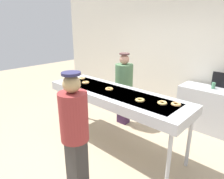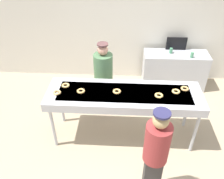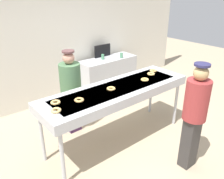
{
  "view_description": "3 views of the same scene",
  "coord_description": "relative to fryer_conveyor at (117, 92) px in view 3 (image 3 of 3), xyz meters",
  "views": [
    {
      "loc": [
        2.16,
        -2.4,
        2.14
      ],
      "look_at": [
        -0.1,
        0.05,
        1.03
      ],
      "focal_mm": 32.01,
      "sensor_mm": 36.0,
      "label": 1
    },
    {
      "loc": [
        -0.04,
        -3.23,
        3.45
      ],
      "look_at": [
        -0.21,
        -0.07,
        1.13
      ],
      "focal_mm": 37.81,
      "sensor_mm": 36.0,
      "label": 2
    },
    {
      "loc": [
        -2.3,
        -2.66,
        2.58
      ],
      "look_at": [
        -0.14,
        -0.04,
        1.05
      ],
      "focal_mm": 37.65,
      "sensor_mm": 36.0,
      "label": 3
    }
  ],
  "objects": [
    {
      "name": "glazed_donut_6",
      "position": [
        0.58,
        -0.08,
        0.1
      ],
      "size": [
        0.19,
        0.19,
        0.04
      ],
      "primitive_type": "torus",
      "rotation": [
        0.0,
        0.0,
        0.53
      ],
      "color": "#E4BA62",
      "rests_on": "fryer_conveyor"
    },
    {
      "name": "glazed_donut_4",
      "position": [
        -1.04,
        0.13,
        0.1
      ],
      "size": [
        0.17,
        0.17,
        0.04
      ],
      "primitive_type": "torus",
      "rotation": [
        0.0,
        0.0,
        2.92
      ],
      "color": "#EAB867",
      "rests_on": "fryer_conveyor"
    },
    {
      "name": "worker_baker",
      "position": [
        -0.43,
        0.77,
        -0.04
      ],
      "size": [
        0.38,
        0.38,
        1.57
      ],
      "rotation": [
        0.0,
        0.0,
        3.28
      ],
      "color": "#3D2143",
      "rests_on": "ground"
    },
    {
      "name": "prep_counter",
      "position": [
        1.2,
        1.75,
        -0.5
      ],
      "size": [
        1.5,
        0.54,
        0.89
      ],
      "primitive_type": "cube",
      "color": "#B7BABF",
      "rests_on": "ground"
    },
    {
      "name": "glazed_donut_1",
      "position": [
        1.05,
        0.14,
        0.1
      ],
      "size": [
        0.14,
        0.14,
        0.04
      ],
      "primitive_type": "torus",
      "rotation": [
        0.0,
        0.0,
        1.55
      ],
      "color": "#E3AA60",
      "rests_on": "fryer_conveyor"
    },
    {
      "name": "paper_cup_1",
      "position": [
        1.51,
        1.59,
        0.01
      ],
      "size": [
        0.07,
        0.07,
        0.12
      ],
      "primitive_type": "cylinder",
      "color": "#4C8C66",
      "rests_on": "prep_counter"
    },
    {
      "name": "menu_display",
      "position": [
        1.2,
        1.97,
        0.1
      ],
      "size": [
        0.47,
        0.04,
        0.31
      ],
      "primitive_type": "cube",
      "color": "black",
      "rests_on": "prep_counter"
    },
    {
      "name": "glazed_donut_3",
      "position": [
        -1.14,
        -0.09,
        0.1
      ],
      "size": [
        0.2,
        0.2,
        0.04
      ],
      "primitive_type": "torus",
      "rotation": [
        0.0,
        0.0,
        2.28
      ],
      "color": "#E3B86B",
      "rests_on": "fryer_conveyor"
    },
    {
      "name": "glazed_donut_0",
      "position": [
        -0.13,
        0.0,
        0.1
      ],
      "size": [
        0.17,
        0.17,
        0.04
      ],
      "primitive_type": "torus",
      "rotation": [
        0.0,
        0.0,
        1.81
      ],
      "color": "#E4B15F",
      "rests_on": "fryer_conveyor"
    },
    {
      "name": "fryer_conveyor",
      "position": [
        0.0,
        0.0,
        0.0
      ],
      "size": [
        2.67,
        0.81,
        1.03
      ],
      "color": "#B7BABF",
      "rests_on": "ground"
    },
    {
      "name": "glazed_donut_5",
      "position": [
        -0.74,
        -0.02,
        0.1
      ],
      "size": [
        0.15,
        0.15,
        0.04
      ],
      "primitive_type": "torus",
      "rotation": [
        0.0,
        0.0,
        0.06
      ],
      "color": "#E5AC5E",
      "rests_on": "fryer_conveyor"
    },
    {
      "name": "back_wall",
      "position": [
        0.0,
        2.2,
        0.73
      ],
      "size": [
        8.0,
        0.12,
        3.36
      ],
      "primitive_type": "cube",
      "color": "silver",
      "rests_on": "ground"
    },
    {
      "name": "glazed_donut_2",
      "position": [
        0.88,
        0.05,
        0.1
      ],
      "size": [
        0.17,
        0.17,
        0.04
      ],
      "primitive_type": "torus",
      "rotation": [
        0.0,
        0.0,
        1.8
      ],
      "color": "#E8BC67",
      "rests_on": "fryer_conveyor"
    },
    {
      "name": "paper_cup_0",
      "position": [
        1.06,
        1.78,
        0.01
      ],
      "size": [
        0.07,
        0.07,
        0.12
      ],
      "primitive_type": "cylinder",
      "color": "#4C8C66",
      "rests_on": "prep_counter"
    },
    {
      "name": "ground_plane",
      "position": [
        0.0,
        0.0,
        -0.95
      ],
      "size": [
        16.0,
        16.0,
        0.0
      ],
      "primitive_type": "plane",
      "color": "tan"
    },
    {
      "name": "customer_waiting",
      "position": [
        0.43,
        -1.18,
        -0.02
      ],
      "size": [
        0.33,
        0.33,
        1.65
      ],
      "rotation": [
        0.0,
        0.0,
        -0.27
      ],
      "color": "#353231",
      "rests_on": "ground"
    }
  ]
}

